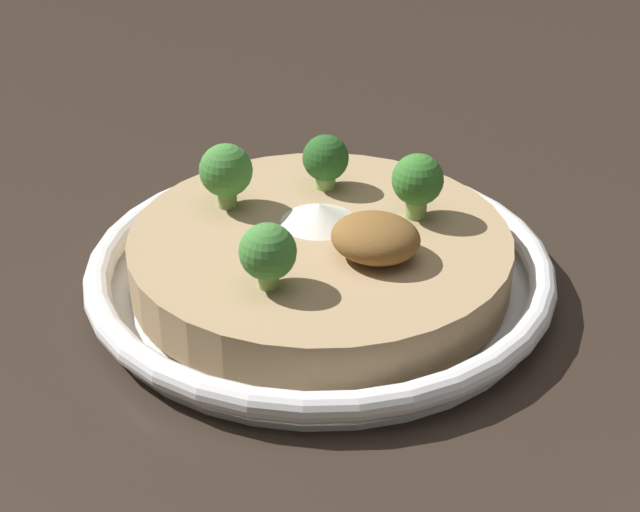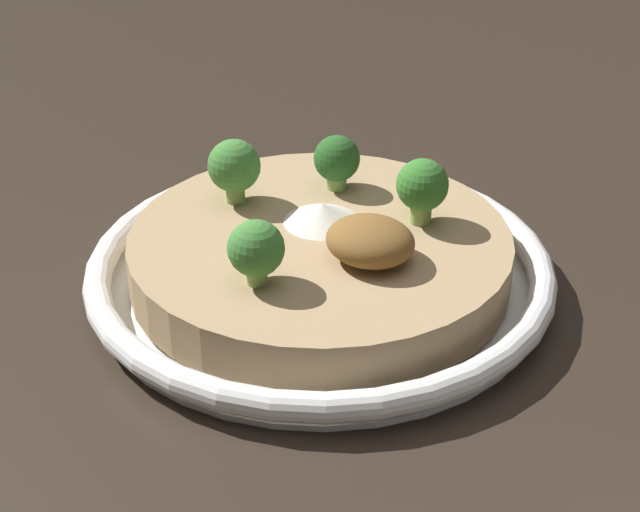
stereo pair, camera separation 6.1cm
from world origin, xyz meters
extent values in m
plane|color=#2D231C|center=(0.00, 0.00, 0.00)|extent=(6.00, 6.00, 0.00)
cylinder|color=white|center=(0.00, 0.00, 0.00)|extent=(0.28, 0.28, 0.01)
torus|color=white|center=(0.00, 0.00, 0.02)|extent=(0.29, 0.29, 0.02)
cylinder|color=tan|center=(0.00, 0.00, 0.02)|extent=(0.24, 0.24, 0.03)
cone|color=white|center=(0.01, -0.01, 0.05)|extent=(0.05, 0.05, 0.01)
ellipsoid|color=brown|center=(-0.04, 0.01, 0.05)|extent=(0.05, 0.05, 0.03)
cylinder|color=#84A856|center=(0.00, 0.07, 0.05)|extent=(0.02, 0.02, 0.02)
sphere|color=#428438|center=(0.00, 0.07, 0.06)|extent=(0.03, 0.03, 0.03)
cylinder|color=#84A856|center=(0.02, -0.06, 0.05)|extent=(0.02, 0.02, 0.02)
sphere|color=#285B23|center=(0.02, -0.06, 0.06)|extent=(0.03, 0.03, 0.03)
cylinder|color=#84A856|center=(-0.04, -0.05, 0.05)|extent=(0.02, 0.02, 0.02)
sphere|color=#387A2D|center=(-0.04, -0.05, 0.07)|extent=(0.03, 0.03, 0.03)
cylinder|color=#759E4C|center=(0.07, -0.01, 0.05)|extent=(0.02, 0.02, 0.02)
sphere|color=#428438|center=(0.07, -0.01, 0.06)|extent=(0.03, 0.03, 0.03)
camera|label=1|loc=(-0.23, 0.47, 0.34)|focal=55.00mm
camera|label=2|loc=(-0.28, 0.44, 0.34)|focal=55.00mm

